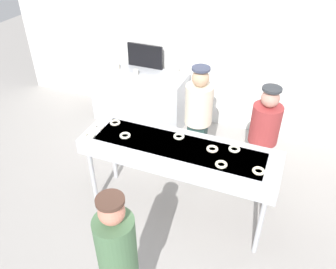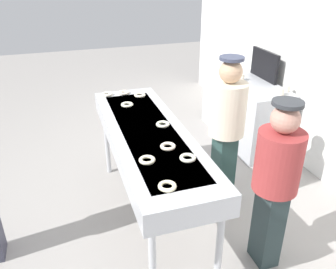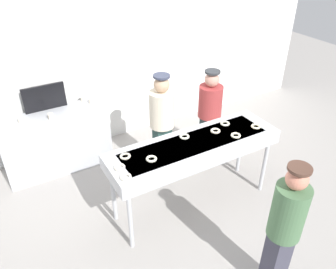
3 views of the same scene
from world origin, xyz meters
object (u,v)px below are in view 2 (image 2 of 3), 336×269
object	(u,v)px
paper_cup_1	(281,92)
sugar_donut_3	(147,160)
sugar_donut_1	(140,95)
prep_counter	(244,110)
paper_cup_2	(235,69)
sugar_donut_2	(168,146)
fryer_conveyor	(148,140)
sugar_donut_8	(124,93)
paper_cup_3	(287,88)
sugar_donut_7	(107,94)
paper_cup_0	(241,77)
sugar_donut_5	(188,158)
sugar_donut_0	(163,124)
sugar_donut_6	(127,105)
sugar_donut_4	(167,186)
menu_display	(265,65)
worker_assistant	(226,126)
worker_baker	(276,178)

from	to	relation	value
paper_cup_1	sugar_donut_3	bearing A→B (deg)	-59.01
sugar_donut_1	prep_counter	distance (m)	1.84
paper_cup_2	sugar_donut_2	bearing A→B (deg)	-39.19
fryer_conveyor	sugar_donut_2	xyz separation A→B (m)	(0.37, 0.07, 0.11)
sugar_donut_8	paper_cup_3	world-z (taller)	sugar_donut_8
sugar_donut_2	sugar_donut_7	size ratio (longest dim) A/B	1.00
sugar_donut_2	paper_cup_0	distance (m)	2.43
paper_cup_3	sugar_donut_5	bearing A→B (deg)	-53.67
fryer_conveyor	sugar_donut_8	size ratio (longest dim) A/B	17.60
sugar_donut_0	sugar_donut_6	xyz separation A→B (m)	(-0.59, -0.22, 0.00)
prep_counter	paper_cup_2	size ratio (longest dim) A/B	17.65
sugar_donut_4	menu_display	xyz separation A→B (m)	(-2.29, 2.18, 0.06)
prep_counter	sugar_donut_3	bearing A→B (deg)	-45.78
sugar_donut_4	paper_cup_3	distance (m)	2.77
sugar_donut_0	worker_assistant	bearing A→B (deg)	87.17
menu_display	sugar_donut_8	bearing A→B (deg)	-80.51
paper_cup_0	paper_cup_2	size ratio (longest dim) A/B	1.00
sugar_donut_5	paper_cup_1	distance (m)	2.19
sugar_donut_1	paper_cup_2	xyz separation A→B (m)	(-0.91, 1.70, -0.10)
sugar_donut_3	sugar_donut_6	size ratio (longest dim) A/B	1.00
sugar_donut_0	fryer_conveyor	bearing A→B (deg)	-71.22
paper_cup_3	sugar_donut_3	bearing A→B (deg)	-58.99
sugar_donut_1	paper_cup_2	world-z (taller)	sugar_donut_1
worker_assistant	prep_counter	bearing A→B (deg)	-36.20
sugar_donut_2	sugar_donut_0	bearing A→B (deg)	168.46
sugar_donut_7	paper_cup_0	bearing A→B (deg)	100.34
paper_cup_1	sugar_donut_2	bearing A→B (deg)	-59.62
paper_cup_3	menu_display	world-z (taller)	menu_display
paper_cup_2	paper_cup_3	size ratio (longest dim) A/B	1.00
paper_cup_0	sugar_donut_6	bearing A→B (deg)	-67.40
sugar_donut_5	sugar_donut_8	world-z (taller)	same
sugar_donut_6	paper_cup_0	distance (m)	1.94
sugar_donut_4	sugar_donut_3	bearing A→B (deg)	-173.64
worker_assistant	paper_cup_1	bearing A→B (deg)	-57.92
sugar_donut_1	paper_cup_1	world-z (taller)	sugar_donut_1
sugar_donut_1	sugar_donut_6	world-z (taller)	same
prep_counter	sugar_donut_2	bearing A→B (deg)	-44.84
sugar_donut_5	sugar_donut_7	distance (m)	1.68
worker_baker	menu_display	bearing A→B (deg)	-46.11
sugar_donut_4	paper_cup_0	size ratio (longest dim) A/B	1.43
sugar_donut_0	sugar_donut_1	bearing A→B (deg)	-178.75
worker_baker	paper_cup_1	bearing A→B (deg)	-51.88
sugar_donut_3	paper_cup_1	world-z (taller)	sugar_donut_3
sugar_donut_6	worker_assistant	xyz separation A→B (m)	(0.62, 0.87, -0.10)
paper_cup_2	sugar_donut_7	bearing A→B (deg)	-69.69
sugar_donut_0	sugar_donut_2	size ratio (longest dim) A/B	1.00
worker_baker	worker_assistant	xyz separation A→B (m)	(-0.86, -0.01, 0.07)
worker_baker	paper_cup_3	world-z (taller)	worker_baker
sugar_donut_2	paper_cup_0	xyz separation A→B (m)	(-1.77, 1.66, -0.10)
sugar_donut_8	menu_display	distance (m)	2.12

